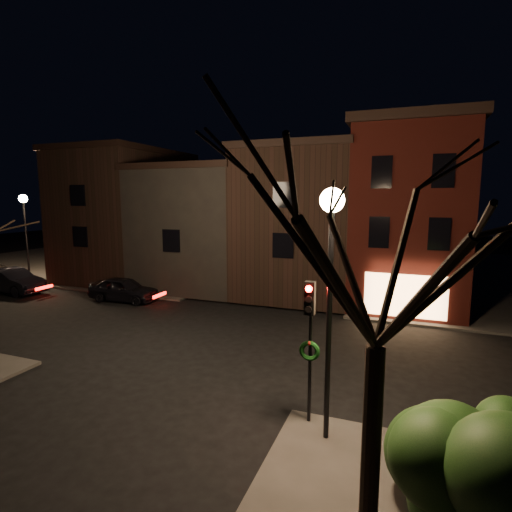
{
  "coord_description": "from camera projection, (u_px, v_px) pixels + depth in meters",
  "views": [
    {
      "loc": [
        7.92,
        -15.73,
        6.35
      ],
      "look_at": [
        0.26,
        4.48,
        3.2
      ],
      "focal_mm": 28.0,
      "sensor_mm": 36.0,
      "label": 1
    }
  ],
  "objects": [
    {
      "name": "ground",
      "position": [
        216.0,
        338.0,
        18.25
      ],
      "size": [
        120.0,
        120.0,
        0.0
      ],
      "primitive_type": "plane",
      "color": "black",
      "rests_on": "ground"
    },
    {
      "name": "sidewalk_far_left",
      "position": [
        134.0,
        256.0,
        43.76
      ],
      "size": [
        30.0,
        30.0,
        0.12
      ],
      "primitive_type": "cube",
      "color": "#2D2B28",
      "rests_on": "ground"
    },
    {
      "name": "corner_building",
      "position": [
        409.0,
        214.0,
        23.43
      ],
      "size": [
        6.5,
        8.5,
        10.5
      ],
      "color": "#400F0B",
      "rests_on": "ground"
    },
    {
      "name": "row_building_a",
      "position": [
        305.0,
        221.0,
        26.74
      ],
      "size": [
        7.3,
        10.3,
        9.4
      ],
      "color": "black",
      "rests_on": "ground"
    },
    {
      "name": "row_building_b",
      "position": [
        209.0,
        226.0,
        29.35
      ],
      "size": [
        7.8,
        10.3,
        8.4
      ],
      "color": "black",
      "rests_on": "ground"
    },
    {
      "name": "row_building_c",
      "position": [
        127.0,
        214.0,
        31.79
      ],
      "size": [
        7.3,
        10.3,
        9.9
      ],
      "color": "black",
      "rests_on": "ground"
    },
    {
      "name": "street_lamp_near",
      "position": [
        331.0,
        246.0,
        9.77
      ],
      "size": [
        0.6,
        0.6,
        6.48
      ],
      "color": "black",
      "rests_on": "sidewalk_near_right"
    },
    {
      "name": "street_lamp_far",
      "position": [
        24.0,
        214.0,
        29.9
      ],
      "size": [
        0.6,
        0.6,
        6.48
      ],
      "color": "black",
      "rests_on": "sidewalk_far_left"
    },
    {
      "name": "traffic_signal",
      "position": [
        310.0,
        330.0,
        10.78
      ],
      "size": [
        0.58,
        0.38,
        4.05
      ],
      "color": "black",
      "rests_on": "sidewalk_near_right"
    },
    {
      "name": "bare_tree_right",
      "position": [
        382.0,
        210.0,
        6.86
      ],
      "size": [
        6.4,
        6.4,
        8.5
      ],
      "color": "black",
      "rests_on": "sidewalk_near_right"
    },
    {
      "name": "evergreen_bush",
      "position": [
        486.0,
        470.0,
        7.31
      ],
      "size": [
        2.98,
        2.98,
        2.58
      ],
      "primitive_type": "ellipsoid",
      "color": "black",
      "rests_on": "sidewalk_near_right"
    },
    {
      "name": "parked_car_a",
      "position": [
        124.0,
        289.0,
        24.72
      ],
      "size": [
        4.47,
        1.96,
        1.5
      ],
      "primitive_type": "imported",
      "rotation": [
        0.0,
        0.0,
        1.61
      ],
      "color": "black",
      "rests_on": "ground"
    },
    {
      "name": "parked_car_b",
      "position": [
        12.0,
        281.0,
        26.81
      ],
      "size": [
        5.1,
        2.11,
        1.64
      ],
      "primitive_type": "imported",
      "rotation": [
        0.0,
        0.0,
        1.49
      ],
      "color": "black",
      "rests_on": "ground"
    }
  ]
}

